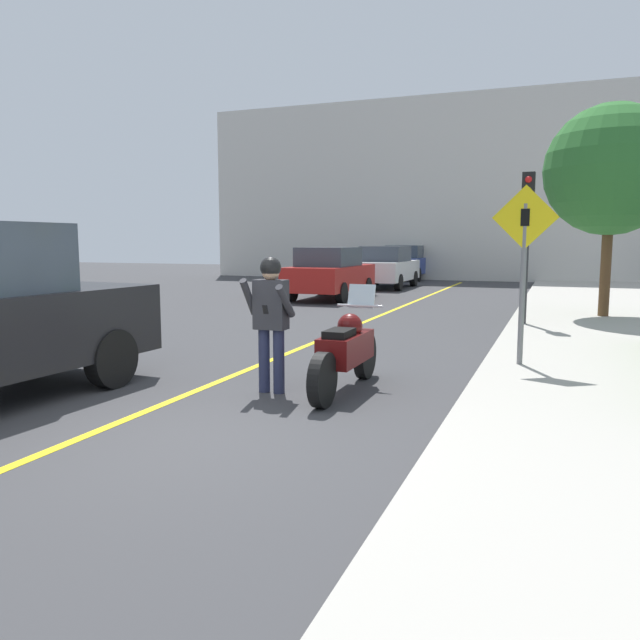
% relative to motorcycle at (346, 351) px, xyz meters
% --- Properties ---
extents(ground_plane, '(80.00, 80.00, 0.00)m').
position_rel_motorcycle_xyz_m(ground_plane, '(-1.16, -2.33, -0.51)').
color(ground_plane, '#38383A').
extents(road_center_line, '(0.12, 36.00, 0.01)m').
position_rel_motorcycle_xyz_m(road_center_line, '(-1.76, 3.67, -0.50)').
color(road_center_line, yellow).
rests_on(road_center_line, ground).
extents(building_backdrop, '(28.00, 1.20, 8.77)m').
position_rel_motorcycle_xyz_m(building_backdrop, '(-1.16, 23.67, 3.88)').
color(building_backdrop, beige).
rests_on(building_backdrop, ground).
extents(motorcycle, '(0.62, 2.28, 1.30)m').
position_rel_motorcycle_xyz_m(motorcycle, '(0.00, 0.00, 0.00)').
color(motorcycle, black).
rests_on(motorcycle, ground).
extents(person_biker, '(0.59, 0.46, 1.68)m').
position_rel_motorcycle_xyz_m(person_biker, '(-0.85, -0.40, 0.52)').
color(person_biker, '#282D4C').
rests_on(person_biker, ground).
extents(crossing_sign, '(0.91, 0.08, 2.55)m').
position_rel_motorcycle_xyz_m(crossing_sign, '(1.95, 2.05, 1.13)').
color(crossing_sign, slate).
rests_on(crossing_sign, sidewalk_curb).
extents(traffic_light, '(0.26, 0.30, 3.20)m').
position_rel_motorcycle_xyz_m(traffic_light, '(1.75, 6.78, 1.85)').
color(traffic_light, '#2D2D30').
rests_on(traffic_light, sidewalk_curb).
extents(street_tree, '(3.02, 3.02, 4.92)m').
position_rel_motorcycle_xyz_m(street_tree, '(3.45, 8.92, 3.00)').
color(street_tree, brown).
rests_on(street_tree, sidewalk_curb).
extents(parked_car_red, '(1.88, 4.20, 1.68)m').
position_rel_motorcycle_xyz_m(parked_car_red, '(-4.55, 11.83, 0.35)').
color(parked_car_red, black).
rests_on(parked_car_red, ground).
extents(parked_car_white, '(1.88, 4.20, 1.68)m').
position_rel_motorcycle_xyz_m(parked_car_white, '(-4.10, 17.19, 0.35)').
color(parked_car_white, black).
rests_on(parked_car_white, ground).
extents(parked_car_blue, '(1.88, 4.20, 1.68)m').
position_rel_motorcycle_xyz_m(parked_car_blue, '(-4.60, 22.89, 0.35)').
color(parked_car_blue, black).
rests_on(parked_car_blue, ground).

